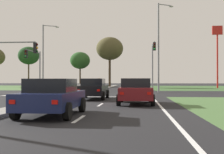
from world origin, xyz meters
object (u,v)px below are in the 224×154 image
object	(u,v)px
traffic_signal_far_left	(35,62)
street_lamp_third	(44,54)
street_lamp_second	(160,43)
traffic_signal_far_right	(153,58)
car_maroon_third	(136,91)
traffic_signal_near_left	(8,57)
fastfood_pole_sign	(217,43)
pedestrian_at_median	(99,82)
car_black_second	(94,89)
car_white_near	(60,86)
treeline_second	(29,56)
car_navy_fourth	(52,97)
treeline_fourth	(110,49)
treeline_third	(80,61)

from	to	relation	value
traffic_signal_far_left	street_lamp_third	bearing A→B (deg)	93.72
traffic_signal_far_left	street_lamp_second	bearing A→B (deg)	-7.07
traffic_signal_far_right	street_lamp_second	xyz separation A→B (m)	(0.62, -2.31, 1.58)
car_maroon_third	traffic_signal_near_left	world-z (taller)	traffic_signal_near_left
street_lamp_third	fastfood_pole_sign	size ratio (longest dim) A/B	0.85
pedestrian_at_median	car_black_second	bearing A→B (deg)	-16.73
car_white_near	traffic_signal_far_right	xyz separation A→B (m)	(10.36, 5.59, 3.41)
traffic_signal_far_right	street_lamp_second	size ratio (longest dim) A/B	0.59
traffic_signal_far_left	pedestrian_at_median	xyz separation A→B (m)	(7.62, 5.71, -2.59)
traffic_signal_far_left	street_lamp_third	world-z (taller)	street_lamp_third
car_white_near	street_lamp_second	size ratio (longest dim) A/B	0.41
traffic_signal_far_right	traffic_signal_near_left	bearing A→B (deg)	-139.29
treeline_second	traffic_signal_far_right	bearing A→B (deg)	-42.52
car_navy_fourth	car_white_near	bearing A→B (deg)	104.40
car_navy_fourth	traffic_signal_far_right	bearing A→B (deg)	77.91
treeline_second	treeline_fourth	distance (m)	17.85
street_lamp_second	pedestrian_at_median	bearing A→B (deg)	136.93
car_navy_fourth	treeline_third	bearing A→B (deg)	100.23
traffic_signal_far_right	pedestrian_at_median	bearing A→B (deg)	144.75
car_maroon_third	treeline_third	world-z (taller)	treeline_third
car_navy_fourth	traffic_signal_near_left	size ratio (longest dim) A/B	0.83
car_maroon_third	pedestrian_at_median	distance (m)	25.18
treeline_fourth	car_white_near	bearing A→B (deg)	-96.10
traffic_signal_far_right	treeline_fourth	world-z (taller)	treeline_fourth
car_black_second	pedestrian_at_median	xyz separation A→B (m)	(-2.34, 20.40, 0.34)
pedestrian_at_median	treeline_second	size ratio (longest dim) A/B	0.19
car_black_second	traffic_signal_far_left	xyz separation A→B (m)	(-9.96, 14.69, 2.94)
car_white_near	street_lamp_third	xyz separation A→B (m)	(-5.15, 10.01, 4.53)
treeline_third	treeline_fourth	bearing A→B (deg)	-30.10
car_maroon_third	traffic_signal_near_left	distance (m)	13.97
treeline_fourth	traffic_signal_far_right	bearing A→B (deg)	-70.26
car_navy_fourth	traffic_signal_far_right	xyz separation A→B (m)	(5.37, 25.05, 3.44)
traffic_signal_far_left	fastfood_pole_sign	world-z (taller)	fastfood_pole_sign
car_maroon_third	treeline_second	xyz separation A→B (m)	(-23.12, 42.33, 5.91)
car_maroon_third	fastfood_pole_sign	world-z (taller)	fastfood_pole_sign
car_white_near	car_maroon_third	xyz separation A→B (m)	(8.27, -13.62, -0.01)
car_navy_fourth	treeline_second	distance (m)	52.44
street_lamp_second	treeline_fourth	distance (m)	24.74
street_lamp_second	treeline_second	xyz separation A→B (m)	(-25.83, 25.43, 0.92)
car_white_near	traffic_signal_near_left	xyz separation A→B (m)	(-3.12, -6.01, 2.72)
traffic_signal_near_left	traffic_signal_far_left	distance (m)	11.38
car_black_second	treeline_fourth	world-z (taller)	treeline_fourth
traffic_signal_far_right	traffic_signal_far_left	world-z (taller)	traffic_signal_far_right
treeline_third	traffic_signal_far_left	bearing A→B (deg)	-91.84
car_navy_fourth	treeline_third	size ratio (longest dim) A/B	0.56
street_lamp_second	fastfood_pole_sign	distance (m)	22.43
traffic_signal_far_right	treeline_fourth	xyz separation A→B (m)	(-7.52, 20.96, 3.56)
street_lamp_third	car_black_second	bearing A→B (deg)	-62.18
street_lamp_third	treeline_second	distance (m)	21.11
traffic_signal_near_left	street_lamp_third	world-z (taller)	street_lamp_third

